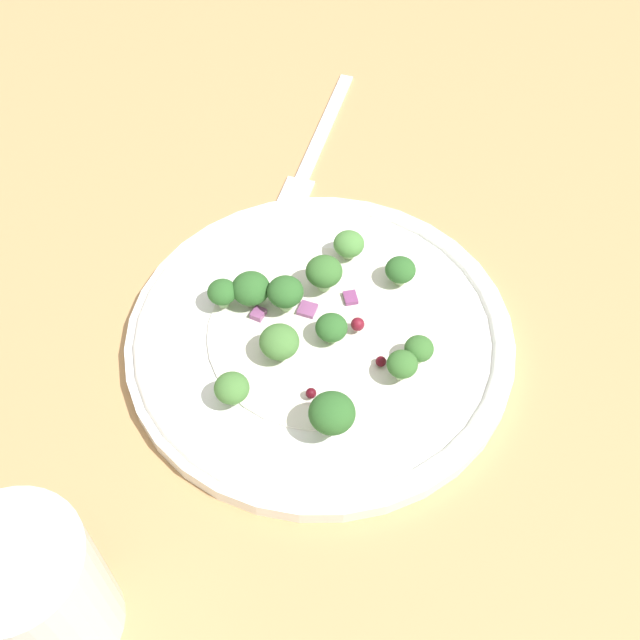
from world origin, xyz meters
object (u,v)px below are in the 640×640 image
plate (320,336)px  broccoli_floret_2 (331,328)px  fork (316,145)px  broccoli_floret_1 (324,272)px  water_glass (35,593)px  broccoli_floret_0 (279,342)px

plate → broccoli_floret_2: size_ratio=12.09×
plate → fork: size_ratio=1.67×
broccoli_floret_1 → fork: (-4.59, -16.86, -3.08)cm
plate → fork: bearing=-106.4°
broccoli_floret_1 → broccoli_floret_2: size_ratio=1.19×
water_glass → broccoli_floret_1: bearing=-140.1°
broccoli_floret_0 → broccoli_floret_2: broccoli_floret_0 is taller
plate → broccoli_floret_2: broccoli_floret_2 is taller
plate → broccoli_floret_0: broccoli_floret_0 is taller
fork → water_glass: water_glass is taller
broccoli_floret_0 → broccoli_floret_1: (-4.68, -4.81, 0.36)cm
plate → water_glass: (20.12, 14.43, 4.06)cm
water_glass → broccoli_floret_2: bearing=-146.8°
fork → broccoli_floret_0: bearing=66.8°
plate → broccoli_floret_1: bearing=-111.5°
plate → fork: (-6.01, -20.46, -0.61)cm
plate → broccoli_floret_0: bearing=20.3°
broccoli_floret_2 → water_glass: size_ratio=0.23×
plate → water_glass: 25.09cm
plate → broccoli_floret_1: 4.59cm
broccoli_floret_2 → fork: broccoli_floret_2 is taller
plate → fork: 21.33cm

